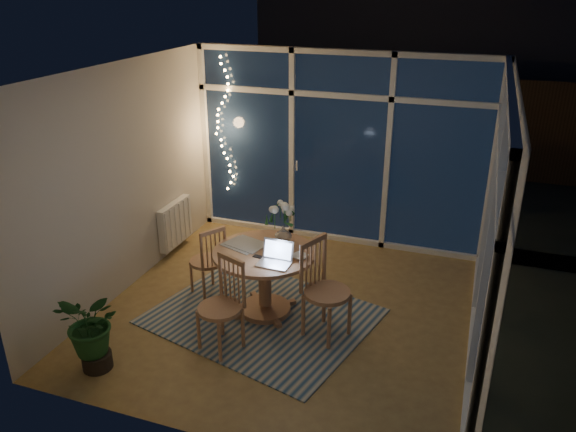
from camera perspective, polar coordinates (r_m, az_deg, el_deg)
The scene contains 25 objects.
floor at distance 6.34m, azimuth 0.27°, elevation -9.53°, with size 4.00×4.00×0.00m, color olive.
ceiling at distance 5.40m, azimuth 0.32°, elevation 14.40°, with size 4.00×4.00×0.00m, color silver.
wall_back at distance 7.56m, azimuth 5.29°, elevation 6.74°, with size 4.00×0.04×2.60m, color beige.
wall_front at distance 4.10m, azimuth -8.99°, elevation -8.33°, with size 4.00×0.04×2.60m, color beige.
wall_left at distance 6.63m, azimuth -16.31°, elevation 3.52°, with size 0.04×4.00×2.60m, color beige.
wall_right at distance 5.48m, azimuth 20.49°, elevation -1.19°, with size 0.04×4.00×2.60m, color beige.
window_wall_back at distance 7.52m, azimuth 5.21°, elevation 6.66°, with size 4.00×0.10×2.60m, color white.
window_wall_right at distance 5.47m, azimuth 20.07°, elevation -1.13°, with size 0.10×4.00×2.60m, color white.
radiator at distance 7.61m, azimuth -11.38°, elevation -0.72°, with size 0.10×0.70×0.58m, color white.
fairy_lights at distance 7.94m, azimuth -6.63°, elevation 9.16°, with size 0.24×0.10×1.85m, color #FEBB65, non-canonical shape.
garden_patio at distance 10.70m, azimuth 11.66°, elevation 3.65°, with size 12.00×6.00×0.10m, color black.
garden_fence at distance 10.98m, azimuth 9.85°, elevation 9.51°, with size 11.00×0.08×1.80m, color #352413.
neighbour_roof at distance 13.68m, azimuth 13.87°, elevation 17.36°, with size 7.00×3.00×2.20m, color #2E3037.
garden_shrubs at distance 9.30m, azimuth 2.48°, elevation 4.48°, with size 0.90×0.90×0.90m, color black.
rug at distance 6.23m, azimuth -2.65°, elevation -10.11°, with size 2.23×1.78×0.01m, color #BBB198.
dining_table at distance 6.12m, azimuth -2.36°, elevation -6.74°, with size 1.10×1.10×0.75m, color #A56B4A.
chair_left at distance 6.49m, azimuth -8.23°, elevation -4.40°, with size 0.41×0.41×0.89m, color #A56B4A.
chair_right at distance 5.67m, azimuth 4.01°, elevation -7.57°, with size 0.49×0.49×1.06m, color #A56B4A.
chair_front at distance 5.53m, azimuth -6.97°, elevation -9.11°, with size 0.45×0.45×0.97m, color #A56B4A.
laptop at distance 5.62m, azimuth -1.45°, elevation -3.88°, with size 0.33×0.28×0.24m, color silver, non-canonical shape.
flower_vase at distance 6.08m, azimuth -0.49°, elevation -1.83°, with size 0.20×0.20×0.21m, color white.
bowl at distance 5.78m, azimuth 1.22°, elevation -4.17°, with size 0.15×0.15×0.04m, color white.
newspapers at distance 6.08m, azimuth -4.60°, elevation -2.93°, with size 0.40×0.30×0.01m, color silver.
phone at distance 5.82m, azimuth -3.02°, elevation -4.15°, with size 0.11×0.06×0.01m, color black.
potted_plant at distance 5.60m, azimuth -19.20°, elevation -11.23°, with size 0.54×0.47×0.76m, color #1A4B1F.
Camera 1 is at (1.74, -5.04, 3.42)m, focal length 35.00 mm.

